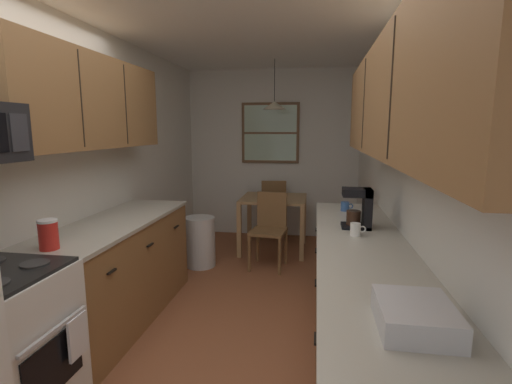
% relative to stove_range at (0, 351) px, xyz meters
% --- Properties ---
extents(ground_plane, '(12.00, 12.00, 0.00)m').
position_rel_stove_range_xyz_m(ground_plane, '(0.99, 1.55, -0.47)').
color(ground_plane, brown).
extents(wall_left, '(0.10, 9.00, 2.55)m').
position_rel_stove_range_xyz_m(wall_left, '(-0.36, 1.55, 0.80)').
color(wall_left, silver).
rests_on(wall_left, ground).
extents(wall_right, '(0.10, 9.00, 2.55)m').
position_rel_stove_range_xyz_m(wall_right, '(2.34, 1.55, 0.80)').
color(wall_right, silver).
rests_on(wall_right, ground).
extents(wall_back, '(4.40, 0.10, 2.55)m').
position_rel_stove_range_xyz_m(wall_back, '(0.99, 4.20, 0.80)').
color(wall_back, silver).
rests_on(wall_back, ground).
extents(ceiling_slab, '(4.40, 9.00, 0.08)m').
position_rel_stove_range_xyz_m(ceiling_slab, '(0.99, 1.55, 2.12)').
color(ceiling_slab, white).
extents(stove_range, '(0.66, 0.63, 1.10)m').
position_rel_stove_range_xyz_m(stove_range, '(0.00, 0.00, 0.00)').
color(stove_range, white).
rests_on(stove_range, ground).
extents(counter_left, '(0.64, 1.83, 0.90)m').
position_rel_stove_range_xyz_m(counter_left, '(-0.01, 1.23, -0.02)').
color(counter_left, olive).
rests_on(counter_left, ground).
extents(upper_cabinets_left, '(0.33, 1.91, 0.73)m').
position_rel_stove_range_xyz_m(upper_cabinets_left, '(-0.15, 1.18, 1.39)').
color(upper_cabinets_left, olive).
extents(counter_right, '(0.64, 3.25, 0.90)m').
position_rel_stove_range_xyz_m(counter_right, '(1.99, 0.65, -0.02)').
color(counter_right, olive).
rests_on(counter_right, ground).
extents(upper_cabinets_right, '(0.33, 2.93, 0.65)m').
position_rel_stove_range_xyz_m(upper_cabinets_right, '(2.13, 0.60, 1.35)').
color(upper_cabinets_right, olive).
extents(dining_table, '(0.87, 0.81, 0.74)m').
position_rel_stove_range_xyz_m(dining_table, '(1.10, 3.37, 0.15)').
color(dining_table, '#A87F51').
rests_on(dining_table, ground).
extents(dining_chair_near, '(0.45, 0.45, 0.90)m').
position_rel_stove_range_xyz_m(dining_chair_near, '(1.13, 2.76, 0.03)').
color(dining_chair_near, brown).
rests_on(dining_chair_near, ground).
extents(dining_chair_far, '(0.45, 0.45, 0.90)m').
position_rel_stove_range_xyz_m(dining_chair_far, '(1.04, 3.99, 0.03)').
color(dining_chair_far, brown).
rests_on(dining_chair_far, ground).
extents(pendant_light, '(0.30, 0.30, 0.63)m').
position_rel_stove_range_xyz_m(pendant_light, '(1.10, 3.37, 1.50)').
color(pendant_light, black).
extents(back_window, '(0.88, 0.05, 0.91)m').
position_rel_stove_range_xyz_m(back_window, '(0.96, 4.13, 1.13)').
color(back_window, brown).
extents(trash_bin, '(0.36, 0.36, 0.61)m').
position_rel_stove_range_xyz_m(trash_bin, '(0.29, 2.63, -0.17)').
color(trash_bin, silver).
rests_on(trash_bin, ground).
extents(storage_canister, '(0.12, 0.12, 0.19)m').
position_rel_stove_range_xyz_m(storage_canister, '(-0.01, 0.45, 0.53)').
color(storage_canister, red).
rests_on(storage_canister, counter_left).
extents(dish_towel, '(0.02, 0.16, 0.24)m').
position_rel_stove_range_xyz_m(dish_towel, '(0.35, 0.16, 0.03)').
color(dish_towel, white).
extents(coffee_maker, '(0.22, 0.18, 0.31)m').
position_rel_stove_range_xyz_m(coffee_maker, '(2.01, 1.31, 0.59)').
color(coffee_maker, black).
rests_on(coffee_maker, counter_right).
extents(mug_by_coffeemaker, '(0.11, 0.07, 0.09)m').
position_rel_stove_range_xyz_m(mug_by_coffeemaker, '(1.95, 1.07, 0.48)').
color(mug_by_coffeemaker, white).
rests_on(mug_by_coffeemaker, counter_right).
extents(mug_spare, '(0.11, 0.08, 0.09)m').
position_rel_stove_range_xyz_m(mug_spare, '(1.94, 1.91, 0.47)').
color(mug_spare, '#335999').
rests_on(mug_spare, counter_right).
extents(dish_rack, '(0.28, 0.34, 0.10)m').
position_rel_stove_range_xyz_m(dish_rack, '(2.05, -0.20, 0.48)').
color(dish_rack, silver).
rests_on(dish_rack, counter_right).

